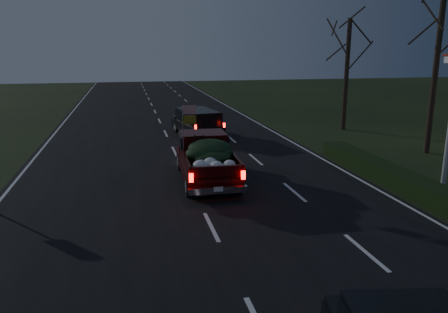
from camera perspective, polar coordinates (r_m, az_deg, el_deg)
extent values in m
plane|color=black|center=(13.11, -1.68, -9.22)|extent=(120.00, 120.00, 0.00)
cube|color=black|center=(13.11, -1.68, -9.18)|extent=(14.00, 120.00, 0.02)
cube|color=black|center=(18.57, 20.78, -2.16)|extent=(1.00, 10.00, 0.60)
cylinder|color=black|center=(23.95, 25.94, 10.39)|extent=(0.28, 0.28, 8.50)
cylinder|color=black|center=(29.32, 15.70, 10.18)|extent=(0.28, 0.28, 7.00)
cube|color=#320607|center=(17.46, -2.35, -1.21)|extent=(2.17, 5.04, 0.55)
cube|color=#320607|center=(18.15, -2.77, 1.79)|extent=(1.90, 1.66, 0.90)
cube|color=black|center=(18.13, -2.78, 2.09)|extent=(1.99, 1.56, 0.55)
cube|color=#320607|center=(16.15, -1.71, -1.37)|extent=(1.94, 2.85, 0.06)
ellipsoid|color=black|center=(16.52, -1.81, 0.59)|extent=(1.66, 1.85, 0.60)
cylinder|color=gray|center=(17.04, -5.38, 3.33)|extent=(0.03, 0.03, 1.99)
cube|color=red|center=(16.94, -4.53, 6.12)|extent=(0.52, 0.04, 0.34)
cube|color=gold|center=(17.00, -4.51, 4.79)|extent=(0.52, 0.04, 0.34)
cube|color=black|center=(26.54, -3.58, 3.98)|extent=(2.66, 4.80, 0.57)
cube|color=black|center=(26.21, -3.43, 5.28)|extent=(2.33, 3.57, 0.76)
cube|color=black|center=(26.20, -3.43, 5.45)|extent=(2.41, 3.49, 0.45)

